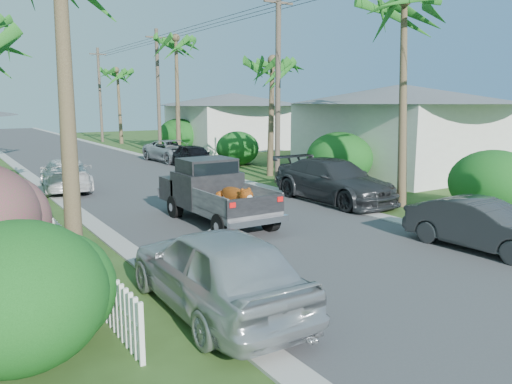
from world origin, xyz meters
TOP-DOWN VIEW (x-y plane):
  - ground at (0.00, 0.00)m, footprint 120.00×120.00m
  - road at (0.00, 25.00)m, footprint 8.00×100.00m
  - curb_left at (-4.30, 25.00)m, footprint 0.60×100.00m
  - curb_right at (4.30, 25.00)m, footprint 0.60×100.00m
  - pickup_truck at (-0.80, 7.68)m, footprint 1.98×5.12m
  - parked_car_rn at (3.65, 0.81)m, footprint 1.65×4.13m
  - parked_car_rm at (4.76, 7.93)m, footprint 2.35×5.70m
  - parked_car_rf at (4.65, 20.28)m, footprint 1.81×4.10m
  - parked_car_rd at (4.76, 23.72)m, footprint 2.69×5.23m
  - parked_car_ln at (-4.13, 1.15)m, footprint 2.05×4.86m
  - parked_car_lf at (-3.60, 16.22)m, footprint 2.63×5.11m
  - palm_r_a at (6.30, 6.00)m, footprint 4.40×4.40m
  - palm_r_b at (6.60, 15.00)m, footprint 4.40×4.40m
  - palm_r_c at (6.20, 26.00)m, footprint 4.40×4.40m
  - palm_r_d at (6.50, 40.00)m, footprint 4.40×4.40m
  - shrub_l_a at (-7.50, 1.00)m, footprint 2.60×2.86m
  - shrub_r_a at (7.60, 3.00)m, footprint 2.80×3.08m
  - shrub_r_b at (7.80, 11.00)m, footprint 3.00×3.30m
  - shrub_r_c at (7.50, 20.00)m, footprint 2.60×2.86m
  - shrub_r_d at (8.00, 30.00)m, footprint 3.20×3.52m
  - picket_fence at (-6.00, 5.50)m, footprint 0.10×11.00m
  - house_right_near at (13.00, 12.00)m, footprint 8.00×9.00m
  - house_right_far at (13.00, 30.00)m, footprint 9.00×8.00m
  - utility_pole_b at (5.60, 13.00)m, footprint 1.60×0.26m
  - utility_pole_c at (5.60, 28.00)m, footprint 1.60×0.26m
  - utility_pole_d at (5.60, 43.00)m, footprint 1.60×0.26m

SIDE VIEW (x-z plane):
  - ground at x=0.00m, z-range 0.00..0.00m
  - road at x=0.00m, z-range 0.00..0.02m
  - curb_left at x=-4.30m, z-range 0.00..0.06m
  - curb_right at x=4.30m, z-range 0.00..0.06m
  - picket_fence at x=-6.00m, z-range 0.00..1.00m
  - parked_car_rn at x=3.65m, z-range 0.00..1.34m
  - parked_car_rf at x=4.65m, z-range 0.00..1.37m
  - parked_car_rd at x=4.76m, z-range 0.00..1.41m
  - parked_car_lf at x=-3.60m, z-range 0.00..1.42m
  - parked_car_ln at x=-4.13m, z-range 0.00..1.64m
  - parked_car_rm at x=4.76m, z-range 0.00..1.65m
  - pickup_truck at x=-0.80m, z-range -0.02..2.04m
  - shrub_r_c at x=7.50m, z-range 0.00..2.10m
  - shrub_l_a at x=-7.50m, z-range 0.00..2.20m
  - shrub_r_a at x=7.60m, z-range 0.00..2.30m
  - shrub_r_b at x=7.80m, z-range 0.00..2.50m
  - shrub_r_d at x=8.00m, z-range 0.00..2.60m
  - house_right_far at x=13.00m, z-range -0.18..4.42m
  - house_right_near at x=13.00m, z-range -0.18..4.62m
  - utility_pole_b at x=5.60m, z-range 0.10..9.10m
  - utility_pole_c at x=5.60m, z-range 0.10..9.10m
  - utility_pole_d at x=5.60m, z-range 0.10..9.10m
  - palm_r_b at x=6.60m, z-range 2.35..9.55m
  - palm_r_d at x=6.50m, z-range 2.73..10.74m
  - palm_r_a at x=6.30m, z-range 3.07..11.78m
  - palm_r_c at x=6.20m, z-range 3.41..12.81m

